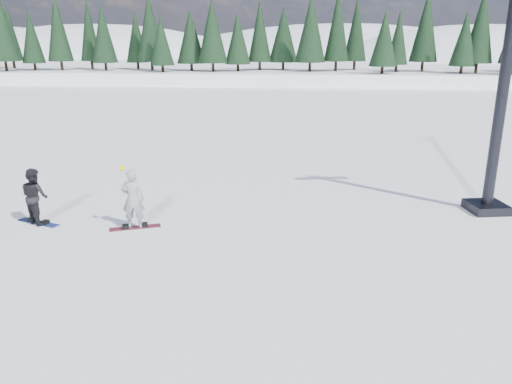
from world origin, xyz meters
TOP-DOWN VIEW (x-y plane):
  - ground at (0.00, 0.00)m, footprint 420.00×420.00m
  - alpine_backdrop at (-11.72, 189.16)m, footprint 412.50×227.00m
  - lift_tower at (13.67, 3.70)m, footprint 2.11×1.34m
  - snowboarder_woman at (2.70, 1.04)m, footprint 0.73×0.54m
  - snowboarder_man at (-0.40, 1.16)m, footprint 1.06×1.00m
  - snowboard_woman at (2.71, 1.04)m, footprint 1.50×0.81m
  - snowboard_man at (-0.40, 1.16)m, footprint 1.51×0.77m

SIDE VIEW (x-z plane):
  - alpine_backdrop at x=-11.72m, z-range -40.57..12.63m
  - ground at x=0.00m, z-range 0.00..0.00m
  - snowboard_woman at x=2.71m, z-range 0.00..0.03m
  - snowboard_man at x=-0.40m, z-range 0.00..0.03m
  - snowboarder_man at x=-0.40m, z-range 0.00..1.74m
  - snowboarder_woman at x=2.70m, z-range -0.06..1.91m
  - lift_tower at x=13.67m, z-range -0.71..6.93m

